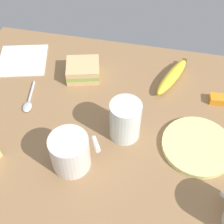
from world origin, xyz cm
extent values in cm
cube|color=#936D47|center=(0.00, 0.00, 1.00)|extent=(90.00, 64.00, 2.00)
cylinder|color=#EAE58C|center=(-21.63, 4.06, 2.60)|extent=(17.01, 17.01, 1.20)
cylinder|color=silver|center=(6.27, 14.51, 6.57)|extent=(8.66, 8.66, 9.15)
cylinder|color=black|center=(6.27, 14.51, 10.65)|extent=(7.62, 7.62, 0.40)
cylinder|color=silver|center=(1.20, 11.50, 7.03)|extent=(3.02, 3.96, 1.20)
cube|color=#DBB77A|center=(11.50, -14.27, 2.80)|extent=(11.06, 10.40, 1.60)
cube|color=#8CB24C|center=(11.50, -14.27, 4.20)|extent=(11.06, 10.40, 1.20)
cube|color=#DBB77A|center=(11.50, -14.27, 5.60)|extent=(11.06, 10.40, 1.60)
cylinder|color=silver|center=(-3.93, 3.64, 7.20)|extent=(7.46, 7.46, 10.40)
cylinder|color=white|center=(-3.93, 3.64, 5.41)|extent=(6.72, 6.72, 6.81)
ellipsoid|color=yellow|center=(-13.62, -17.46, 3.67)|extent=(9.40, 16.73, 3.34)
cube|color=#4C3819|center=(-16.62, -24.80, 3.67)|extent=(1.20, 1.20, 1.20)
ellipsoid|color=silver|center=(22.73, 0.82, 2.40)|extent=(3.01, 3.97, 0.80)
cylinder|color=silver|center=(23.74, -4.72, 2.35)|extent=(2.06, 7.66, 0.70)
cube|color=white|center=(31.52, -16.90, 2.15)|extent=(17.47, 17.47, 0.30)
camera|label=1|loc=(-10.23, 47.96, 63.18)|focal=49.04mm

